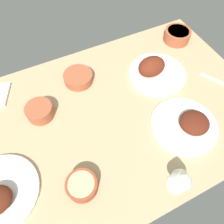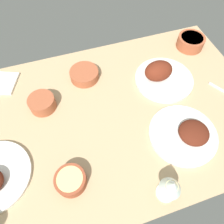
# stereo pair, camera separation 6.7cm
# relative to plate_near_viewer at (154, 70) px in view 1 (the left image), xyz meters

# --- Properties ---
(dining_table) EXTENTS (1.40, 0.90, 0.04)m
(dining_table) POSITION_rel_plate_near_viewer_xyz_m (0.29, 0.12, -0.05)
(dining_table) COLOR tan
(dining_table) RESTS_ON ground
(plate_near_viewer) EXTENTS (0.29, 0.29, 0.11)m
(plate_near_viewer) POSITION_rel_plate_near_viewer_xyz_m (0.00, 0.00, 0.00)
(plate_near_viewer) COLOR silver
(plate_near_viewer) RESTS_ON dining_table
(plate_far_side) EXTENTS (0.29, 0.29, 0.07)m
(plate_far_side) POSITION_rel_plate_near_viewer_xyz_m (0.03, 0.32, -0.01)
(plate_far_side) COLOR silver
(plate_far_side) RESTS_ON dining_table
(bowl_onions) EXTENTS (0.15, 0.15, 0.06)m
(bowl_onions) POSITION_rel_plate_near_viewer_xyz_m (-0.26, -0.17, 0.00)
(bowl_onions) COLOR #A35133
(bowl_onions) RESTS_ON dining_table
(bowl_potatoes) EXTENTS (0.12, 0.12, 0.05)m
(bowl_potatoes) POSITION_rel_plate_near_viewer_xyz_m (0.53, 0.36, -0.01)
(bowl_potatoes) COLOR brown
(bowl_potatoes) RESTS_ON dining_table
(bowl_cream) EXTENTS (0.14, 0.14, 0.05)m
(bowl_cream) POSITION_rel_plate_near_viewer_xyz_m (0.36, -0.13, -0.01)
(bowl_cream) COLOR #A35133
(bowl_cream) RESTS_ON dining_table
(bowl_pasta) EXTENTS (0.12, 0.12, 0.06)m
(bowl_pasta) POSITION_rel_plate_near_viewer_xyz_m (0.58, -0.02, -0.00)
(bowl_pasta) COLOR #A35133
(bowl_pasta) RESTS_ON dining_table
(wine_glass) EXTENTS (0.08, 0.08, 0.14)m
(wine_glass) POSITION_rel_plate_near_viewer_xyz_m (0.21, 0.50, 0.06)
(wine_glass) COLOR silver
(wine_glass) RESTS_ON dining_table
(fork_loose) EXTENTS (0.09, 0.15, 0.01)m
(fork_loose) POSITION_rel_plate_near_viewer_xyz_m (-0.26, 0.17, -0.03)
(fork_loose) COLOR silver
(fork_loose) RESTS_ON dining_table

